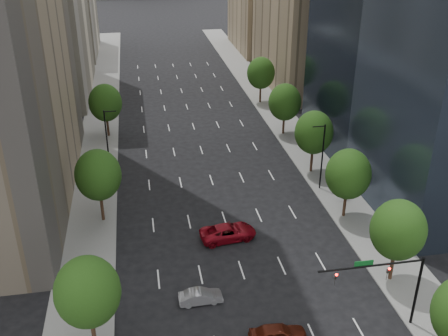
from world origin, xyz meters
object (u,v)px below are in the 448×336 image
traffic_signal (392,279)px  car_red_far (228,232)px  car_maroon (278,334)px  car_silver (201,296)px

traffic_signal → car_red_far: 19.60m
car_maroon → car_red_far: car_red_far is taller
car_maroon → car_silver: bearing=46.1°
car_red_far → car_silver: bearing=148.8°
traffic_signal → car_silver: 16.95m
car_silver → car_red_far: (4.36, 9.80, 0.20)m
traffic_signal → car_maroon: 10.47m
traffic_signal → car_silver: size_ratio=2.26×
traffic_signal → car_silver: bearing=158.7°
traffic_signal → car_maroon: bearing=-179.7°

